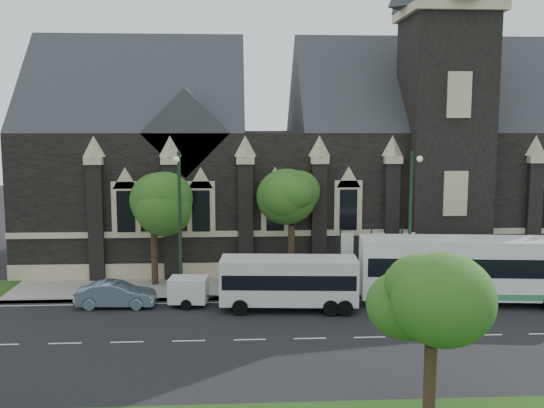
{
  "coord_description": "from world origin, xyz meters",
  "views": [
    {
      "loc": [
        -0.57,
        -29.26,
        10.59
      ],
      "look_at": [
        1.45,
        6.0,
        5.99
      ],
      "focal_mm": 40.56,
      "sensor_mm": 36.0,
      "label": 1
    }
  ],
  "objects": [
    {
      "name": "tree_walk_right",
      "position": [
        3.21,
        10.71,
        5.82
      ],
      "size": [
        4.08,
        4.08,
        7.8
      ],
      "color": "black",
      "rests_on": "ground"
    },
    {
      "name": "sedan",
      "position": [
        -7.66,
        5.94,
        0.75
      ],
      "size": [
        4.61,
        1.72,
        1.5
      ],
      "primitive_type": "imported",
      "rotation": [
        0.0,
        0.0,
        1.54
      ],
      "color": "slate",
      "rests_on": "ground"
    },
    {
      "name": "banner_flag_center",
      "position": [
        8.29,
        9.0,
        2.38
      ],
      "size": [
        0.9,
        0.1,
        4.0
      ],
      "color": "#16321C",
      "rests_on": "ground"
    },
    {
      "name": "sidewalk",
      "position": [
        0.0,
        9.5,
        0.07
      ],
      "size": [
        80.0,
        5.0,
        0.15
      ],
      "primitive_type": "cube",
      "color": "gray",
      "rests_on": "ground"
    },
    {
      "name": "street_lamp_mid",
      "position": [
        -4.0,
        7.09,
        5.11
      ],
      "size": [
        0.36,
        1.88,
        9.0
      ],
      "color": "#16321C",
      "rests_on": "ground"
    },
    {
      "name": "museum",
      "position": [
        5.12,
        18.78,
        8.17
      ],
      "size": [
        40.0,
        17.7,
        29.9
      ],
      "color": "black",
      "rests_on": "ground"
    },
    {
      "name": "tree_park_east",
      "position": [
        6.18,
        -9.32,
        4.62
      ],
      "size": [
        3.4,
        3.4,
        6.28
      ],
      "color": "black",
      "rests_on": "ground"
    },
    {
      "name": "tour_coach",
      "position": [
        13.45,
        5.53,
        2.12
      ],
      "size": [
        13.6,
        4.2,
        3.9
      ],
      "rotation": [
        0.0,
        0.0,
        -0.1
      ],
      "color": "white",
      "rests_on": "ground"
    },
    {
      "name": "banner_flag_right",
      "position": [
        10.29,
        9.0,
        2.38
      ],
      "size": [
        0.9,
        0.1,
        4.0
      ],
      "color": "#16321C",
      "rests_on": "ground"
    },
    {
      "name": "box_trailer",
      "position": [
        -3.45,
        5.95,
        0.96
      ],
      "size": [
        3.24,
        1.91,
        1.69
      ],
      "rotation": [
        0.0,
        0.0,
        -0.1
      ],
      "color": "silver",
      "rests_on": "ground"
    },
    {
      "name": "banner_flag_left",
      "position": [
        6.29,
        9.0,
        2.38
      ],
      "size": [
        0.9,
        0.1,
        4.0
      ],
      "color": "#16321C",
      "rests_on": "ground"
    },
    {
      "name": "ground",
      "position": [
        0.0,
        0.0,
        0.0
      ],
      "size": [
        160.0,
        160.0,
        0.0
      ],
      "primitive_type": "plane",
      "color": "black",
      "rests_on": "ground"
    },
    {
      "name": "tree_walk_left",
      "position": [
        -5.8,
        10.7,
        5.73
      ],
      "size": [
        3.91,
        3.91,
        7.64
      ],
      "color": "black",
      "rests_on": "ground"
    },
    {
      "name": "shuttle_bus",
      "position": [
        2.37,
        4.92,
        1.73
      ],
      "size": [
        7.94,
        3.23,
        3.0
      ],
      "rotation": [
        0.0,
        0.0,
        -0.08
      ],
      "color": "silver",
      "rests_on": "ground"
    },
    {
      "name": "street_lamp_near",
      "position": [
        10.0,
        7.09,
        5.11
      ],
      "size": [
        0.36,
        1.88,
        9.0
      ],
      "color": "#16321C",
      "rests_on": "ground"
    }
  ]
}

